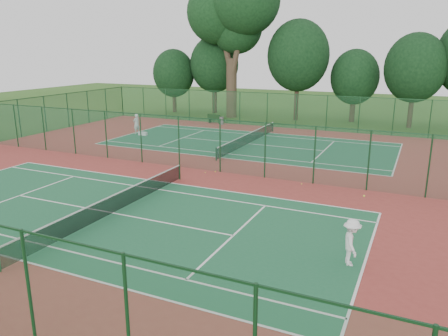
{
  "coord_description": "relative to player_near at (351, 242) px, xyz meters",
  "views": [
    {
      "loc": [
        13.3,
        -24.94,
        7.75
      ],
      "look_at": [
        3.82,
        -4.35,
        1.6
      ],
      "focal_mm": 35.0,
      "sensor_mm": 36.0,
      "label": 1
    }
  ],
  "objects": [
    {
      "name": "player_far",
      "position": [
        -22.77,
        18.38,
        0.06
      ],
      "size": [
        0.62,
        0.79,
        1.9
      ],
      "primitive_type": "imported",
      "rotation": [
        0.0,
        0.0,
        -1.83
      ],
      "color": "silver",
      "rests_on": "court_far"
    },
    {
      "name": "stray_ball_c",
      "position": [
        -10.61,
        8.91,
        -0.87
      ],
      "size": [
        0.06,
        0.06,
        0.06
      ],
      "primitive_type": "sphere",
      "color": "#CCD631",
      "rests_on": "red_pad"
    },
    {
      "name": "kit_bag",
      "position": [
        -21.83,
        17.99,
        -0.74
      ],
      "size": [
        0.86,
        0.32,
        0.32
      ],
      "primitive_type": "cube",
      "rotation": [
        0.0,
        0.0,
        0.0
      ],
      "color": "silver",
      "rests_on": "red_pad"
    },
    {
      "name": "big_tree",
      "position": [
        -18.8,
        32.2,
        11.06
      ],
      "size": [
        11.0,
        8.05,
        16.9
      ],
      "color": "#3B2D20",
      "rests_on": "ground"
    },
    {
      "name": "player_near",
      "position": [
        0.0,
        0.0,
        0.0
      ],
      "size": [
        1.01,
        1.31,
        1.78
      ],
      "primitive_type": "imported",
      "rotation": [
        0.0,
        0.0,
        1.92
      ],
      "color": "white",
      "rests_on": "court_near"
    },
    {
      "name": "stray_ball_a",
      "position": [
        -10.1,
        9.35,
        -0.86
      ],
      "size": [
        0.08,
        0.08,
        0.08
      ],
      "primitive_type": "sphere",
      "color": "yellow",
      "rests_on": "red_pad"
    },
    {
      "name": "evergreen_row",
      "position": [
        -10.88,
        33.81,
        -0.91
      ],
      "size": [
        39.0,
        5.0,
        12.0
      ],
      "primitive_type": null,
      "color": "black",
      "rests_on": "ground"
    },
    {
      "name": "trash_bin",
      "position": [
        -17.74,
        26.69,
        -0.5
      ],
      "size": [
        0.5,
        0.5,
        0.81
      ],
      "primitive_type": "cylinder",
      "rotation": [
        0.0,
        0.0,
        0.11
      ],
      "color": "slate",
      "rests_on": "red_pad"
    },
    {
      "name": "ground",
      "position": [
        -11.38,
        9.56,
        -0.91
      ],
      "size": [
        120.0,
        120.0,
        0.0
      ],
      "primitive_type": "plane",
      "color": "#2E591C",
      "rests_on": "ground"
    },
    {
      "name": "bench",
      "position": [
        -18.73,
        27.01,
        -0.39
      ],
      "size": [
        1.64,
        0.6,
        0.99
      ],
      "rotation": [
        0.0,
        0.0,
        -0.09
      ],
      "color": "black",
      "rests_on": "red_pad"
    },
    {
      "name": "tennis_net_far",
      "position": [
        -11.38,
        18.56,
        -0.37
      ],
      "size": [
        0.1,
        12.9,
        0.97
      ],
      "color": "#12331E",
      "rests_on": "ground"
    },
    {
      "name": "court_far",
      "position": [
        -11.38,
        18.56,
        -0.9
      ],
      "size": [
        23.77,
        10.97,
        0.01
      ],
      "primitive_type": "cube",
      "color": "#1C5B38",
      "rests_on": "red_pad"
    },
    {
      "name": "court_near",
      "position": [
        -11.38,
        0.56,
        -0.9
      ],
      "size": [
        23.77,
        10.97,
        0.01
      ],
      "primitive_type": "cube",
      "color": "#1D5D39",
      "rests_on": "red_pad"
    },
    {
      "name": "tennis_net_near",
      "position": [
        -11.38,
        0.56,
        -0.37
      ],
      "size": [
        0.1,
        12.9,
        0.97
      ],
      "color": "#153A1B",
      "rests_on": "ground"
    },
    {
      "name": "stray_ball_b",
      "position": [
        -4.26,
        9.08,
        -0.87
      ],
      "size": [
        0.07,
        0.07,
        0.07
      ],
      "primitive_type": "sphere",
      "color": "#DEEF37",
      "rests_on": "red_pad"
    },
    {
      "name": "fence_divider",
      "position": [
        -11.38,
        9.56,
        0.85
      ],
      "size": [
        40.0,
        0.09,
        3.5
      ],
      "color": "#184930",
      "rests_on": "ground"
    },
    {
      "name": "red_pad",
      "position": [
        -11.38,
        9.56,
        -0.91
      ],
      "size": [
        40.0,
        36.0,
        0.01
      ],
      "primitive_type": "cube",
      "color": "maroon",
      "rests_on": "ground"
    },
    {
      "name": "fence_north",
      "position": [
        -11.38,
        27.56,
        0.85
      ],
      "size": [
        40.0,
        0.09,
        3.5
      ],
      "color": "#1C542D",
      "rests_on": "ground"
    }
  ]
}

